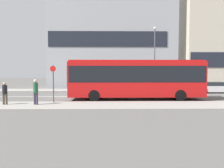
{
  "coord_description": "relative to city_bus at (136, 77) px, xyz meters",
  "views": [
    {
      "loc": [
        3.61,
        -21.77,
        2.55
      ],
      "look_at": [
        3.91,
        -2.02,
        1.36
      ],
      "focal_mm": 35.0,
      "sensor_mm": 36.0,
      "label": 1
    }
  ],
  "objects": [
    {
      "name": "sidewalk_near",
      "position": [
        -6.02,
        -3.93,
        -1.93
      ],
      "size": [
        44.0,
        3.5,
        0.13
      ],
      "color": "gray",
      "rests_on": "ground_plane"
    },
    {
      "name": "street_lamp",
      "position": [
        3.3,
        7.7,
        2.85
      ],
      "size": [
        0.36,
        0.36,
        7.86
      ],
      "color": "#4C4C51",
      "rests_on": "sidewalk_far"
    },
    {
      "name": "parked_car_0",
      "position": [
        9.79,
        5.78,
        -1.39
      ],
      "size": [
        4.12,
        1.82,
        1.27
      ],
      "color": "silver",
      "rests_on": "ground_plane"
    },
    {
      "name": "city_bus",
      "position": [
        0.0,
        0.0,
        0.0
      ],
      "size": [
        11.8,
        2.63,
        3.48
      ],
      "rotation": [
        0.0,
        0.0,
        -0.02
      ],
      "color": "red",
      "rests_on": "ground_plane"
    },
    {
      "name": "apartment_block_right_tower",
      "position": [
        15.12,
        14.17,
        5.52
      ],
      "size": [
        12.05,
        4.78,
        15.05
      ],
      "color": "beige",
      "rests_on": "ground_plane"
    },
    {
      "name": "pedestrian_near_stop",
      "position": [
        -9.89,
        -3.7,
        -0.96
      ],
      "size": [
        0.35,
        0.34,
        1.61
      ],
      "rotation": [
        0.0,
        0.0,
        3.24
      ],
      "color": "#4C4233",
      "rests_on": "sidewalk_near"
    },
    {
      "name": "apartment_block_left_tower",
      "position": [
        -2.52,
        14.47,
        10.85
      ],
      "size": [
        17.62,
        5.37,
        25.72
      ],
      "color": "#9EA3A8",
      "rests_on": "ground_plane"
    },
    {
      "name": "pedestrian_down_pavement",
      "position": [
        -7.66,
        -3.77,
        -0.83
      ],
      "size": [
        0.34,
        0.34,
        1.82
      ],
      "rotation": [
        0.0,
        0.0,
        -0.34
      ],
      "color": "#383347",
      "rests_on": "sidewalk_near"
    },
    {
      "name": "ground_plane",
      "position": [
        -6.02,
        2.32,
        -2.0
      ],
      "size": [
        120.0,
        120.0,
        0.0
      ],
      "primitive_type": "plane",
      "color": "#595654"
    },
    {
      "name": "sidewalk_far",
      "position": [
        -6.02,
        8.57,
        -1.93
      ],
      "size": [
        44.0,
        3.5,
        0.13
      ],
      "color": "gray",
      "rests_on": "ground_plane"
    },
    {
      "name": "lane_centerline",
      "position": [
        -6.02,
        2.32,
        -2.0
      ],
      "size": [
        41.8,
        0.16,
        0.01
      ],
      "color": "silver",
      "rests_on": "ground_plane"
    },
    {
      "name": "bus_stop_sign",
      "position": [
        -6.64,
        -2.77,
        -0.21
      ],
      "size": [
        0.44,
        0.12,
        2.86
      ],
      "color": "#4C4C51",
      "rests_on": "sidewalk_near"
    }
  ]
}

